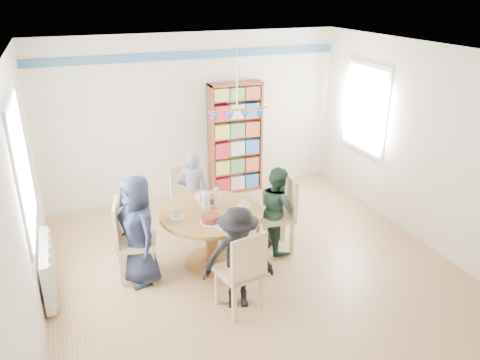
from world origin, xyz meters
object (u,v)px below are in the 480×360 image
radiator (48,268)px  chair_far (188,194)px  chair_left (129,237)px  bookshelf (235,140)px  person_near (238,259)px  person_right (277,209)px  person_far (193,193)px  chair_near (243,269)px  chair_right (281,210)px  dining_table (212,225)px  person_left (138,230)px

radiator → chair_far: size_ratio=1.03×
radiator → chair_left: chair_left is taller
bookshelf → person_near: bearing=-110.2°
person_right → person_far: bearing=46.3°
chair_near → person_near: 0.14m
person_right → person_near: size_ratio=0.98×
chair_left → chair_right: chair_right is taller
chair_far → radiator: bearing=-152.3°
chair_near → person_right: size_ratio=0.84×
dining_table → chair_near: (0.02, -1.05, -0.01)m
person_left → person_far: bearing=118.8°
radiator → person_left: bearing=-5.4°
dining_table → chair_far: (-0.02, 1.08, -0.02)m
person_right → person_near: person_near is taller
chair_far → chair_near: size_ratio=0.97×
person_near → bookshelf: (1.11, 3.02, 0.33)m
person_left → bookshelf: size_ratio=0.72×
radiator → bookshelf: 3.75m
dining_table → chair_far: 1.08m
radiator → dining_table: size_ratio=0.77×
radiator → person_far: 2.17m
person_far → person_left: bearing=61.9°
person_far → person_near: bearing=106.6°
radiator → person_far: (1.98, 0.83, 0.28)m
chair_right → person_right: (-0.05, 0.02, 0.02)m
chair_right → person_right: 0.06m
chair_left → person_near: person_near is taller
chair_far → person_near: (0.03, -2.00, 0.07)m
dining_table → chair_left: (-1.03, 0.05, 0.01)m
person_far → bookshelf: 1.66m
chair_left → bookshelf: (2.14, 2.04, 0.37)m
chair_near → person_right: bearing=49.8°
person_far → chair_far: bearing=-63.7°
dining_table → bookshelf: 2.40m
chair_right → person_near: (-0.99, -0.95, 0.03)m
radiator → person_left: 1.11m
radiator → dining_table: dining_table is taller
person_far → person_near: (-0.01, -1.81, -0.03)m
chair_far → person_right: 1.41m
chair_far → person_far: person_far is taller
chair_near → bookshelf: bookshelf is taller
chair_near → bookshelf: bearing=70.7°
dining_table → chair_left: chair_left is taller
chair_near → chair_right: bearing=47.8°
person_right → chair_right: bearing=-107.7°
person_near → bookshelf: bearing=84.2°
person_near → bookshelf: size_ratio=0.64×
dining_table → chair_right: bearing=1.7°
dining_table → person_right: 0.94m
person_near → bookshelf: 3.23m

